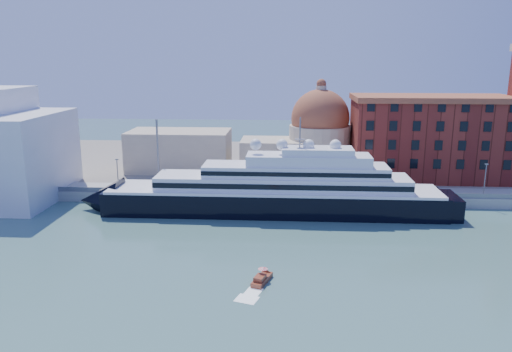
{
  "coord_description": "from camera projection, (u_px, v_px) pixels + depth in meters",
  "views": [
    {
      "loc": [
        12.43,
        -88.44,
        35.46
      ],
      "look_at": [
        5.68,
        18.0,
        9.99
      ],
      "focal_mm": 35.0,
      "sensor_mm": 36.0,
      "label": 1
    }
  ],
  "objects": [
    {
      "name": "quay",
      "position": [
        238.0,
        194.0,
        127.57
      ],
      "size": [
        180.0,
        10.0,
        2.5
      ],
      "primitive_type": "cube",
      "color": "gray",
      "rests_on": "ground"
    },
    {
      "name": "water_taxi",
      "position": [
        262.0,
        279.0,
        80.43
      ],
      "size": [
        3.42,
        5.74,
        2.59
      ],
      "rotation": [
        0.0,
        0.0,
        -0.32
      ],
      "color": "maroon",
      "rests_on": "ground"
    },
    {
      "name": "service_barge",
      "position": [
        9.0,
        209.0,
        116.89
      ],
      "size": [
        12.29,
        4.85,
        2.71
      ],
      "rotation": [
        0.0,
        0.0,
        0.07
      ],
      "color": "white",
      "rests_on": "ground"
    },
    {
      "name": "ground",
      "position": [
        220.0,
        248.0,
        94.85
      ],
      "size": [
        400.0,
        400.0,
        0.0
      ],
      "primitive_type": "plane",
      "color": "#335857",
      "rests_on": "ground"
    },
    {
      "name": "land",
      "position": [
        250.0,
        162.0,
        167.42
      ],
      "size": [
        260.0,
        72.0,
        2.0
      ],
      "primitive_type": "cube",
      "color": "slate",
      "rests_on": "ground"
    },
    {
      "name": "warehouse",
      "position": [
        429.0,
        137.0,
        138.93
      ],
      "size": [
        43.0,
        19.0,
        23.25
      ],
      "color": "maroon",
      "rests_on": "land"
    },
    {
      "name": "superyacht",
      "position": [
        263.0,
        194.0,
        115.7
      ],
      "size": [
        87.87,
        12.18,
        26.26
      ],
      "color": "black",
      "rests_on": "ground"
    },
    {
      "name": "lamp_posts",
      "position": [
        186.0,
        162.0,
        124.67
      ],
      "size": [
        120.8,
        2.4,
        18.0
      ],
      "color": "slate",
      "rests_on": "quay"
    },
    {
      "name": "church",
      "position": [
        267.0,
        142.0,
        147.95
      ],
      "size": [
        66.0,
        18.0,
        25.5
      ],
      "color": "beige",
      "rests_on": "land"
    },
    {
      "name": "quay_fence",
      "position": [
        236.0,
        192.0,
        122.77
      ],
      "size": [
        180.0,
        0.1,
        1.2
      ],
      "primitive_type": "cube",
      "color": "slate",
      "rests_on": "quay"
    }
  ]
}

